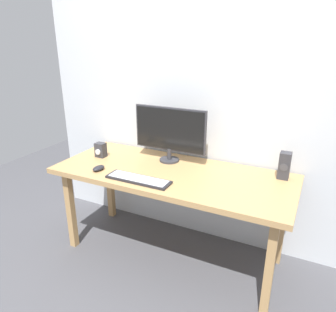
{
  "coord_description": "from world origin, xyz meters",
  "views": [
    {
      "loc": [
        0.94,
        -1.97,
        1.68
      ],
      "look_at": [
        -0.04,
        0.0,
        0.86
      ],
      "focal_mm": 33.66,
      "sensor_mm": 36.0,
      "label": 1
    }
  ],
  "objects_px": {
    "desk": "(172,180)",
    "monitor": "(170,132)",
    "keyboard_primary": "(138,179)",
    "audio_controller": "(101,150)",
    "mouse": "(99,168)",
    "speaker_right": "(284,166)"
  },
  "relations": [
    {
      "from": "speaker_right",
      "to": "keyboard_primary",
      "type": "bearing_deg",
      "value": -151.4
    },
    {
      "from": "mouse",
      "to": "speaker_right",
      "type": "bearing_deg",
      "value": 24.64
    },
    {
      "from": "speaker_right",
      "to": "audio_controller",
      "type": "distance_m",
      "value": 1.46
    },
    {
      "from": "monitor",
      "to": "keyboard_primary",
      "type": "distance_m",
      "value": 0.51
    },
    {
      "from": "audio_controller",
      "to": "mouse",
      "type": "bearing_deg",
      "value": -55.98
    },
    {
      "from": "desk",
      "to": "audio_controller",
      "type": "distance_m",
      "value": 0.69
    },
    {
      "from": "audio_controller",
      "to": "desk",
      "type": "bearing_deg",
      "value": -1.75
    },
    {
      "from": "desk",
      "to": "speaker_right",
      "type": "relative_size",
      "value": 9.18
    },
    {
      "from": "monitor",
      "to": "speaker_right",
      "type": "height_order",
      "value": "monitor"
    },
    {
      "from": "monitor",
      "to": "audio_controller",
      "type": "height_order",
      "value": "monitor"
    },
    {
      "from": "desk",
      "to": "mouse",
      "type": "relative_size",
      "value": 16.36
    },
    {
      "from": "desk",
      "to": "monitor",
      "type": "xyz_separation_m",
      "value": [
        -0.12,
        0.2,
        0.32
      ]
    },
    {
      "from": "monitor",
      "to": "speaker_right",
      "type": "distance_m",
      "value": 0.89
    },
    {
      "from": "keyboard_primary",
      "to": "speaker_right",
      "type": "bearing_deg",
      "value": 28.6
    },
    {
      "from": "mouse",
      "to": "audio_controller",
      "type": "height_order",
      "value": "audio_controller"
    },
    {
      "from": "monitor",
      "to": "audio_controller",
      "type": "distance_m",
      "value": 0.62
    },
    {
      "from": "monitor",
      "to": "keyboard_primary",
      "type": "bearing_deg",
      "value": -93.51
    },
    {
      "from": "speaker_right",
      "to": "audio_controller",
      "type": "bearing_deg",
      "value": -171.14
    },
    {
      "from": "mouse",
      "to": "speaker_right",
      "type": "distance_m",
      "value": 1.36
    },
    {
      "from": "monitor",
      "to": "keyboard_primary",
      "type": "xyz_separation_m",
      "value": [
        -0.03,
        -0.45,
        -0.24
      ]
    },
    {
      "from": "keyboard_primary",
      "to": "mouse",
      "type": "xyz_separation_m",
      "value": [
        -0.37,
        0.03,
        0.01
      ]
    },
    {
      "from": "desk",
      "to": "monitor",
      "type": "height_order",
      "value": "monitor"
    }
  ]
}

